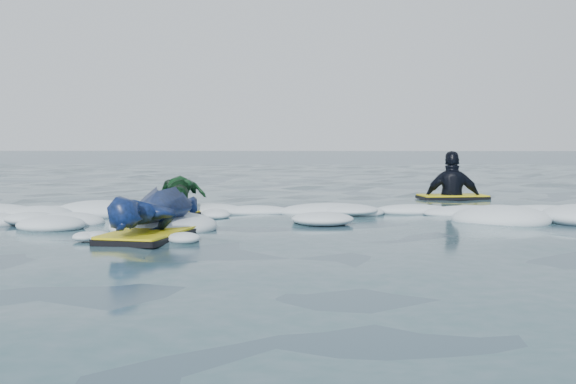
% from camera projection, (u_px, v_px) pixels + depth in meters
% --- Properties ---
extents(ground, '(120.00, 120.00, 0.00)m').
position_uv_depth(ground, '(298.00, 229.00, 7.94)').
color(ground, '#1B2F41').
rests_on(ground, ground).
extents(foam_band, '(12.00, 3.10, 0.30)m').
position_uv_depth(foam_band, '(299.00, 219.00, 8.97)').
color(foam_band, silver).
rests_on(foam_band, ground).
extents(prone_woman_unit, '(0.89, 1.87, 0.47)m').
position_uv_depth(prone_woman_unit, '(153.00, 213.00, 7.29)').
color(prone_woman_unit, black).
rests_on(prone_woman_unit, ground).
extents(prone_child_unit, '(0.85, 1.37, 0.50)m').
position_uv_depth(prone_child_unit, '(182.00, 195.00, 9.50)').
color(prone_child_unit, black).
rests_on(prone_child_unit, ground).
extents(waiting_rider_unit, '(1.19, 0.78, 1.65)m').
position_uv_depth(waiting_rider_unit, '(452.00, 201.00, 11.88)').
color(waiting_rider_unit, black).
rests_on(waiting_rider_unit, ground).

